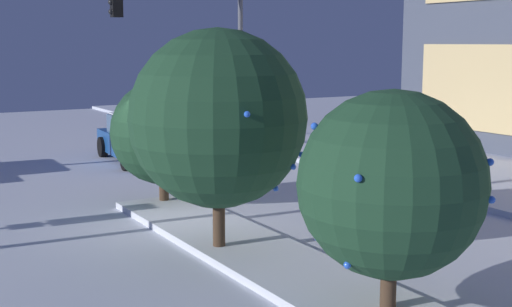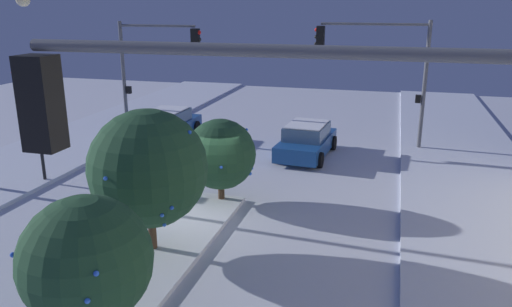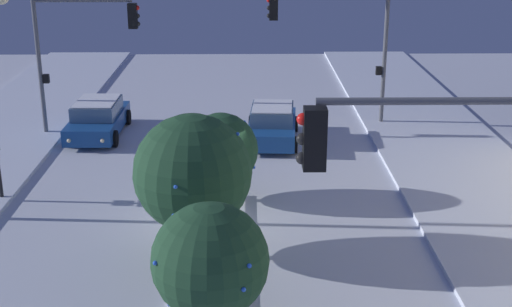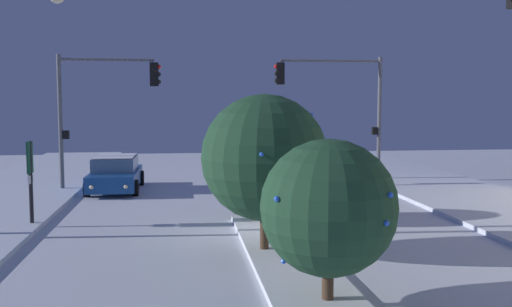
{
  "view_description": "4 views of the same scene",
  "coord_description": "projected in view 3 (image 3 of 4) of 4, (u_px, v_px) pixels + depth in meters",
  "views": [
    {
      "loc": [
        13.36,
        -5.72,
        3.73
      ],
      "look_at": [
        0.85,
        1.57,
        1.45
      ],
      "focal_mm": 49.48,
      "sensor_mm": 36.0,
      "label": 1
    },
    {
      "loc": [
        13.62,
        5.87,
        6.55
      ],
      "look_at": [
        -1.87,
        1.55,
        1.71
      ],
      "focal_mm": 35.03,
      "sensor_mm": 36.0,
      "label": 2
    },
    {
      "loc": [
        19.67,
        1.28,
        8.91
      ],
      "look_at": [
        1.55,
        1.52,
        2.63
      ],
      "focal_mm": 49.27,
      "sensor_mm": 36.0,
      "label": 3
    },
    {
      "loc": [
        16.54,
        -2.22,
        3.82
      ],
      "look_at": [
        -0.57,
        0.04,
        2.25
      ],
      "focal_mm": 40.68,
      "sensor_mm": 36.0,
      "label": 4
    }
  ],
  "objects": [
    {
      "name": "decorated_tree_median",
      "position": [
        193.0,
        173.0,
        18.34
      ],
      "size": [
        3.16,
        3.13,
        3.99
      ],
      "color": "#473323",
      "rests_on": "ground"
    },
    {
      "name": "car_far",
      "position": [
        272.0,
        124.0,
        28.43
      ],
      "size": [
        4.47,
        2.33,
        1.49
      ],
      "rotation": [
        0.0,
        0.0,
        3.07
      ],
      "color": "#19478C",
      "rests_on": "ground"
    },
    {
      "name": "traffic_light_corner_far_left",
      "position": [
        339.0,
        32.0,
        29.6
      ],
      "size": [
        0.32,
        5.15,
        5.87
      ],
      "rotation": [
        0.0,
        0.0,
        -1.57
      ],
      "color": "#565960",
      "rests_on": "ground"
    },
    {
      "name": "ground",
      "position": [
        206.0,
        218.0,
        21.48
      ],
      "size": [
        52.0,
        52.0,
        0.0
      ],
      "primitive_type": "plane",
      "color": "silver"
    },
    {
      "name": "curb_strip_far",
      "position": [
        497.0,
        214.0,
        21.57
      ],
      "size": [
        52.0,
        5.2,
        0.14
      ],
      "primitive_type": "cube",
      "color": "silver",
      "rests_on": "ground"
    },
    {
      "name": "decorated_tree_right_of_median",
      "position": [
        221.0,
        150.0,
        22.28
      ],
      "size": [
        2.38,
        2.38,
        2.91
      ],
      "color": "#473323",
      "rests_on": "ground"
    },
    {
      "name": "median_strip",
      "position": [
        211.0,
        258.0,
        18.89
      ],
      "size": [
        9.0,
        1.8,
        0.14
      ],
      "primitive_type": "cube",
      "color": "silver",
      "rests_on": "ground"
    },
    {
      "name": "traffic_light_corner_far_right",
      "position": [
        486.0,
        202.0,
        11.31
      ],
      "size": [
        0.32,
        5.22,
        6.35
      ],
      "rotation": [
        0.0,
        0.0,
        -1.57
      ],
      "color": "#565960",
      "rests_on": "ground"
    },
    {
      "name": "car_near",
      "position": [
        98.0,
        119.0,
        29.24
      ],
      "size": [
        4.74,
        2.17,
        1.49
      ],
      "rotation": [
        0.0,
        0.0,
        -0.01
      ],
      "color": "#19478C",
      "rests_on": "ground"
    },
    {
      "name": "traffic_light_corner_near_left",
      "position": [
        78.0,
        41.0,
        28.24
      ],
      "size": [
        0.32,
        4.29,
        5.74
      ],
      "rotation": [
        0.0,
        0.0,
        1.57
      ],
      "color": "#565960",
      "rests_on": "ground"
    },
    {
      "name": "decorated_tree_left_of_median",
      "position": [
        210.0,
        261.0,
        14.92
      ],
      "size": [
        2.55,
        2.55,
        3.14
      ],
      "color": "#473323",
      "rests_on": "ground"
    }
  ]
}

